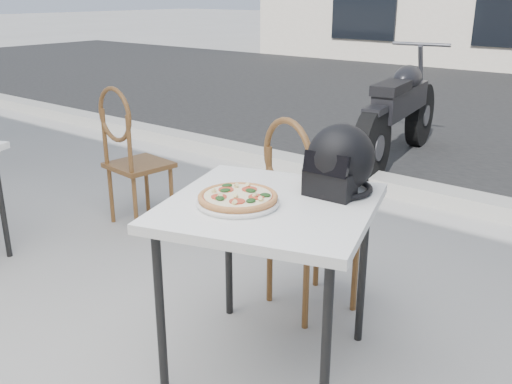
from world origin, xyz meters
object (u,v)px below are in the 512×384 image
Objects in this scene: cafe_chair_main at (302,207)px; cafe_chair_side at (129,150)px; cafe_table_main at (270,218)px; pizza at (238,197)px; plate at (238,202)px; helmet at (340,163)px; motorcycle at (400,113)px.

cafe_chair_side is (-1.54, 0.21, -0.02)m from cafe_chair_main.
pizza reaches higher than cafe_table_main.
plate is 0.45m from helmet.
cafe_table_main is at bearing -82.31° from motorcycle.
plate is 3.46m from motorcycle.
plate is at bearing -123.62° from helmet.
helmet is 0.30× the size of cafe_chair_main.
cafe_chair_side is at bearing 154.45° from pizza.
helmet is at bearing 166.79° from cafe_chair_main.
plate is at bearing -128.44° from cafe_table_main.
cafe_table_main is at bearing 51.56° from plate.
cafe_chair_main is 1.55m from cafe_chair_side.
helmet is 0.48m from cafe_chair_main.
helmet is 3.19m from motorcycle.
helmet is at bearing 59.28° from plate.
cafe_table_main is 1.02× the size of cafe_chair_side.
cafe_table_main is 0.51m from cafe_chair_main.
helmet is (0.22, 0.38, 0.12)m from plate.
plate is 1.80m from cafe_chair_side.
motorcycle is (-0.87, 3.34, -0.32)m from pizza.
cafe_chair_side reaches higher than pizza.
pizza is at bearing 81.78° from plate.
plate is 0.41× the size of cafe_chair_main.
motorcycle is at bearing 106.34° from cafe_table_main.
pizza is (-0.08, -0.10, 0.10)m from cafe_table_main.
helmet reaches higher than pizza.
plate reaches higher than cafe_table_main.
cafe_chair_main is (-0.16, 0.47, -0.13)m from cafe_table_main.
motorcycle reaches higher than pizza.
cafe_chair_side is (-1.69, 0.67, -0.15)m from cafe_table_main.
pizza is (0.00, 0.00, 0.02)m from plate.
cafe_chair_main is 1.03× the size of cafe_chair_side.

